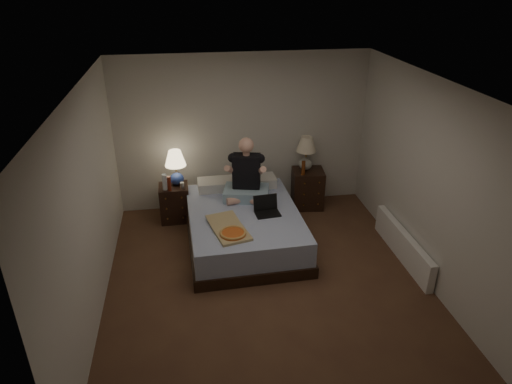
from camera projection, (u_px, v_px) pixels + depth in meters
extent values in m
cube|color=brown|center=(267.00, 282.00, 5.81)|extent=(4.00, 4.50, 0.00)
cube|color=white|center=(270.00, 87.00, 4.71)|extent=(4.00, 4.50, 0.00)
cube|color=beige|center=(243.00, 133.00, 7.25)|extent=(4.00, 0.00, 2.50)
cube|color=beige|center=(326.00, 333.00, 3.27)|extent=(4.00, 0.00, 2.50)
cube|color=beige|center=(88.00, 208.00, 4.97)|extent=(0.00, 4.50, 2.50)
cube|color=beige|center=(430.00, 183.00, 5.54)|extent=(0.00, 4.50, 2.50)
cube|color=#5268A5|center=(244.00, 227.00, 6.56)|extent=(1.59, 2.08, 0.51)
cube|color=black|center=(175.00, 203.00, 7.16)|extent=(0.45, 0.41, 0.58)
cube|color=black|center=(308.00, 189.00, 7.55)|extent=(0.54, 0.50, 0.65)
cylinder|color=white|center=(165.00, 182.00, 6.86)|extent=(0.07, 0.07, 0.25)
cylinder|color=#ADADA8|center=(182.00, 185.00, 6.93)|extent=(0.07, 0.07, 0.10)
cylinder|color=#611C0D|center=(169.00, 184.00, 6.84)|extent=(0.06, 0.06, 0.23)
cylinder|color=#5F290D|center=(303.00, 168.00, 7.21)|extent=(0.06, 0.06, 0.23)
cube|color=white|center=(403.00, 245.00, 6.22)|extent=(0.10, 1.60, 0.40)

